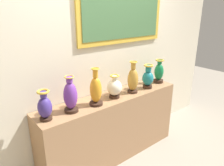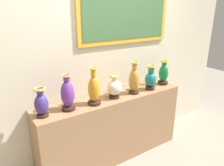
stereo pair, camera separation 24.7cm
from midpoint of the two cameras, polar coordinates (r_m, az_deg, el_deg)
name	(u,v)px [view 1 (the left image)]	position (r m, az deg, el deg)	size (l,w,h in m)	color
ground_plane	(112,155)	(3.11, -2.40, -18.71)	(10.55, 10.55, 0.00)	gray
display_shelf	(112,127)	(2.86, -2.52, -11.79)	(1.96, 0.42, 0.88)	#99704C
back_wall	(99,44)	(2.70, -6.14, 10.21)	(4.55, 0.14, 2.96)	beige
vase_indigo	(45,107)	(2.21, -20.67, -6.01)	(0.14, 0.14, 0.31)	#382319
vase_violet	(70,96)	(2.28, -14.12, -3.55)	(0.15, 0.15, 0.39)	#382319
vase_amber	(96,90)	(2.39, -7.32, -1.98)	(0.15, 0.15, 0.43)	#382319
vase_ivory	(114,88)	(2.58, -2.06, -1.29)	(0.19, 0.19, 0.29)	#382319
vase_ochre	(133,80)	(2.73, 3.04, 0.89)	(0.14, 0.14, 0.41)	#382319
vase_teal	(148,78)	(2.91, 7.21, 1.41)	(0.15, 0.15, 0.33)	#382319
vase_emerald	(159,72)	(3.16, 10.28, 2.82)	(0.14, 0.14, 0.35)	#382319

